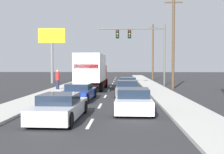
{
  "coord_description": "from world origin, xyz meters",
  "views": [
    {
      "loc": [
        1.37,
        -4.35,
        2.43
      ],
      "look_at": [
        0.48,
        18.08,
        1.47
      ],
      "focal_mm": 43.8,
      "sensor_mm": 36.0,
      "label": 1
    }
  ],
  "objects_px": {
    "pedestrian_near_corner": "(58,79)",
    "car_green": "(128,83)",
    "car_silver": "(60,108)",
    "utility_pole_mid": "(173,42)",
    "car_gray": "(127,89)",
    "car_white": "(133,101)",
    "car_blue": "(79,92)",
    "utility_pole_far": "(153,51)",
    "roadside_billboard": "(52,45)",
    "box_truck": "(92,70)",
    "traffic_signal_mast": "(138,40)"
  },
  "relations": [
    {
      "from": "car_gray",
      "to": "pedestrian_near_corner",
      "type": "height_order",
      "value": "pedestrian_near_corner"
    },
    {
      "from": "car_blue",
      "to": "car_white",
      "type": "xyz_separation_m",
      "value": [
        3.63,
        -4.5,
        0.02
      ]
    },
    {
      "from": "car_silver",
      "to": "utility_pole_mid",
      "type": "distance_m",
      "value": 18.47
    },
    {
      "from": "car_blue",
      "to": "utility_pole_far",
      "type": "height_order",
      "value": "utility_pole_far"
    },
    {
      "from": "car_white",
      "to": "box_truck",
      "type": "bearing_deg",
      "value": 106.2
    },
    {
      "from": "car_blue",
      "to": "roadside_billboard",
      "type": "relative_size",
      "value": 0.63
    },
    {
      "from": "utility_pole_far",
      "to": "utility_pole_mid",
      "type": "bearing_deg",
      "value": -89.67
    },
    {
      "from": "roadside_billboard",
      "to": "pedestrian_near_corner",
      "type": "distance_m",
      "value": 11.92
    },
    {
      "from": "box_truck",
      "to": "traffic_signal_mast",
      "type": "distance_m",
      "value": 8.4
    },
    {
      "from": "car_white",
      "to": "roadside_billboard",
      "type": "bearing_deg",
      "value": 114.51
    },
    {
      "from": "car_green",
      "to": "utility_pole_far",
      "type": "xyz_separation_m",
      "value": [
        4.49,
        17.36,
        4.24
      ]
    },
    {
      "from": "utility_pole_far",
      "to": "roadside_billboard",
      "type": "xyz_separation_m",
      "value": [
        -14.62,
        -9.42,
        0.43
      ]
    },
    {
      "from": "pedestrian_near_corner",
      "to": "car_white",
      "type": "bearing_deg",
      "value": -59.43
    },
    {
      "from": "car_white",
      "to": "pedestrian_near_corner",
      "type": "relative_size",
      "value": 2.43
    },
    {
      "from": "utility_pole_far",
      "to": "roadside_billboard",
      "type": "height_order",
      "value": "utility_pole_far"
    },
    {
      "from": "car_silver",
      "to": "car_gray",
      "type": "bearing_deg",
      "value": 72.09
    },
    {
      "from": "car_blue",
      "to": "utility_pole_mid",
      "type": "height_order",
      "value": "utility_pole_mid"
    },
    {
      "from": "car_blue",
      "to": "traffic_signal_mast",
      "type": "xyz_separation_m",
      "value": [
        4.85,
        13.8,
        4.92
      ]
    },
    {
      "from": "pedestrian_near_corner",
      "to": "car_green",
      "type": "bearing_deg",
      "value": 21.8
    },
    {
      "from": "car_green",
      "to": "traffic_signal_mast",
      "type": "distance_m",
      "value": 6.44
    },
    {
      "from": "car_silver",
      "to": "car_white",
      "type": "xyz_separation_m",
      "value": [
        3.39,
        2.33,
        0.02
      ]
    },
    {
      "from": "car_green",
      "to": "car_white",
      "type": "xyz_separation_m",
      "value": [
        0.02,
        -14.32,
        0.01
      ]
    },
    {
      "from": "box_truck",
      "to": "car_green",
      "type": "relative_size",
      "value": 1.8
    },
    {
      "from": "car_white",
      "to": "utility_pole_far",
      "type": "bearing_deg",
      "value": 81.96
    },
    {
      "from": "utility_pole_mid",
      "to": "pedestrian_near_corner",
      "type": "height_order",
      "value": "utility_pole_mid"
    },
    {
      "from": "car_silver",
      "to": "pedestrian_near_corner",
      "type": "distance_m",
      "value": 14.35
    },
    {
      "from": "pedestrian_near_corner",
      "to": "car_silver",
      "type": "bearing_deg",
      "value": -76.05
    },
    {
      "from": "car_white",
      "to": "utility_pole_far",
      "type": "height_order",
      "value": "utility_pole_far"
    },
    {
      "from": "car_gray",
      "to": "car_white",
      "type": "relative_size",
      "value": 0.96
    },
    {
      "from": "box_truck",
      "to": "car_blue",
      "type": "bearing_deg",
      "value": -90.33
    },
    {
      "from": "car_gray",
      "to": "utility_pole_far",
      "type": "relative_size",
      "value": 0.47
    },
    {
      "from": "utility_pole_far",
      "to": "pedestrian_near_corner",
      "type": "xyz_separation_m",
      "value": [
        -11.32,
        -20.09,
        -3.71
      ]
    },
    {
      "from": "car_white",
      "to": "pedestrian_near_corner",
      "type": "height_order",
      "value": "pedestrian_near_corner"
    },
    {
      "from": "pedestrian_near_corner",
      "to": "car_blue",
      "type": "bearing_deg",
      "value": -65.61
    },
    {
      "from": "traffic_signal_mast",
      "to": "utility_pole_far",
      "type": "height_order",
      "value": "utility_pole_far"
    },
    {
      "from": "car_blue",
      "to": "utility_pole_mid",
      "type": "distance_m",
      "value": 13.11
    },
    {
      "from": "utility_pole_mid",
      "to": "car_silver",
      "type": "bearing_deg",
      "value": -116.34
    },
    {
      "from": "car_green",
      "to": "utility_pole_mid",
      "type": "xyz_separation_m",
      "value": [
        4.59,
        -0.55,
        4.3
      ]
    },
    {
      "from": "car_blue",
      "to": "car_green",
      "type": "height_order",
      "value": "car_green"
    },
    {
      "from": "car_white",
      "to": "roadside_billboard",
      "type": "relative_size",
      "value": 0.61
    },
    {
      "from": "car_green",
      "to": "car_blue",
      "type": "bearing_deg",
      "value": -110.21
    },
    {
      "from": "car_blue",
      "to": "car_gray",
      "type": "xyz_separation_m",
      "value": [
        3.42,
        2.99,
        0.02
      ]
    },
    {
      "from": "car_silver",
      "to": "utility_pole_far",
      "type": "height_order",
      "value": "utility_pole_far"
    },
    {
      "from": "car_silver",
      "to": "car_green",
      "type": "relative_size",
      "value": 1.02
    },
    {
      "from": "car_green",
      "to": "utility_pole_far",
      "type": "distance_m",
      "value": 18.43
    },
    {
      "from": "car_blue",
      "to": "car_silver",
      "type": "distance_m",
      "value": 6.83
    },
    {
      "from": "car_green",
      "to": "car_white",
      "type": "height_order",
      "value": "car_white"
    },
    {
      "from": "box_truck",
      "to": "utility_pole_mid",
      "type": "distance_m",
      "value": 8.76
    },
    {
      "from": "car_blue",
      "to": "car_white",
      "type": "distance_m",
      "value": 5.78
    },
    {
      "from": "car_silver",
      "to": "utility_pole_mid",
      "type": "relative_size",
      "value": 0.48
    }
  ]
}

